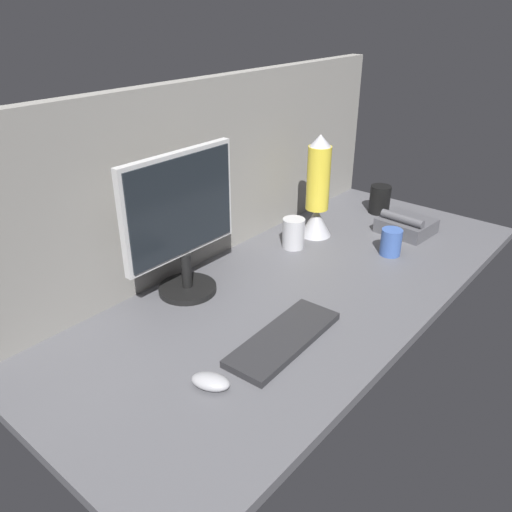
{
  "coord_description": "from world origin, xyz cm",
  "views": [
    {
      "loc": [
        -118.23,
        -80.68,
        82.24
      ],
      "look_at": [
        -10.69,
        0.0,
        14.0
      ],
      "focal_mm": 35.89,
      "sensor_mm": 36.0,
      "label": 1
    }
  ],
  "objects_px": {
    "keyboard": "(284,339)",
    "mug_black_travel": "(380,199)",
    "mug_ceramic_blue": "(391,242)",
    "mug_steel": "(294,233)",
    "mouse": "(211,382)",
    "desk_phone": "(406,225)",
    "lava_lamp": "(317,195)",
    "monitor": "(181,219)"
  },
  "relations": [
    {
      "from": "mug_steel",
      "to": "monitor",
      "type": "bearing_deg",
      "value": 171.56
    },
    {
      "from": "keyboard",
      "to": "mug_ceramic_blue",
      "type": "relative_size",
      "value": 3.44
    },
    {
      "from": "keyboard",
      "to": "mug_black_travel",
      "type": "distance_m",
      "value": 1.02
    },
    {
      "from": "mug_black_travel",
      "to": "mug_steel",
      "type": "distance_m",
      "value": 0.51
    },
    {
      "from": "monitor",
      "to": "mug_steel",
      "type": "distance_m",
      "value": 0.51
    },
    {
      "from": "mug_steel",
      "to": "lava_lamp",
      "type": "distance_m",
      "value": 0.18
    },
    {
      "from": "monitor",
      "to": "mouse",
      "type": "height_order",
      "value": "monitor"
    },
    {
      "from": "desk_phone",
      "to": "keyboard",
      "type": "bearing_deg",
      "value": -175.42
    },
    {
      "from": "monitor",
      "to": "lava_lamp",
      "type": "relative_size",
      "value": 1.13
    },
    {
      "from": "monitor",
      "to": "mug_ceramic_blue",
      "type": "bearing_deg",
      "value": -29.85
    },
    {
      "from": "keyboard",
      "to": "mug_ceramic_blue",
      "type": "xyz_separation_m",
      "value": [
        0.66,
        0.03,
        0.04
      ]
    },
    {
      "from": "keyboard",
      "to": "monitor",
      "type": "bearing_deg",
      "value": 85.14
    },
    {
      "from": "monitor",
      "to": "mug_steel",
      "type": "height_order",
      "value": "monitor"
    },
    {
      "from": "mouse",
      "to": "lava_lamp",
      "type": "distance_m",
      "value": 0.94
    },
    {
      "from": "mouse",
      "to": "desk_phone",
      "type": "bearing_deg",
      "value": -19.04
    },
    {
      "from": "monitor",
      "to": "mug_ceramic_blue",
      "type": "distance_m",
      "value": 0.77
    },
    {
      "from": "keyboard",
      "to": "mug_steel",
      "type": "bearing_deg",
      "value": 31.43
    },
    {
      "from": "mug_black_travel",
      "to": "lava_lamp",
      "type": "distance_m",
      "value": 0.39
    },
    {
      "from": "monitor",
      "to": "mouse",
      "type": "xyz_separation_m",
      "value": [
        -0.27,
        -0.37,
        -0.23
      ]
    },
    {
      "from": "mug_black_travel",
      "to": "lava_lamp",
      "type": "relative_size",
      "value": 0.3
    },
    {
      "from": "mouse",
      "to": "mug_ceramic_blue",
      "type": "distance_m",
      "value": 0.91
    },
    {
      "from": "keyboard",
      "to": "mug_steel",
      "type": "relative_size",
      "value": 3.34
    },
    {
      "from": "mug_steel",
      "to": "keyboard",
      "type": "bearing_deg",
      "value": -145.96
    },
    {
      "from": "keyboard",
      "to": "desk_phone",
      "type": "height_order",
      "value": "desk_phone"
    },
    {
      "from": "mouse",
      "to": "lava_lamp",
      "type": "xyz_separation_m",
      "value": [
        0.88,
        0.3,
        0.15
      ]
    },
    {
      "from": "mug_steel",
      "to": "desk_phone",
      "type": "distance_m",
      "value": 0.46
    },
    {
      "from": "keyboard",
      "to": "desk_phone",
      "type": "xyz_separation_m",
      "value": [
        0.87,
        0.07,
        0.02
      ]
    },
    {
      "from": "lava_lamp",
      "to": "keyboard",
      "type": "bearing_deg",
      "value": -152.52
    },
    {
      "from": "mug_ceramic_blue",
      "to": "mug_steel",
      "type": "height_order",
      "value": "mug_steel"
    },
    {
      "from": "mug_ceramic_blue",
      "to": "mug_steel",
      "type": "relative_size",
      "value": 0.97
    },
    {
      "from": "lava_lamp",
      "to": "mouse",
      "type": "bearing_deg",
      "value": -161.0
    },
    {
      "from": "keyboard",
      "to": "mug_black_travel",
      "type": "height_order",
      "value": "mug_black_travel"
    },
    {
      "from": "monitor",
      "to": "keyboard",
      "type": "height_order",
      "value": "monitor"
    },
    {
      "from": "mouse",
      "to": "mug_steel",
      "type": "distance_m",
      "value": 0.8
    },
    {
      "from": "keyboard",
      "to": "lava_lamp",
      "type": "relative_size",
      "value": 0.95
    },
    {
      "from": "mouse",
      "to": "desk_phone",
      "type": "height_order",
      "value": "desk_phone"
    },
    {
      "from": "desk_phone",
      "to": "mouse",
      "type": "bearing_deg",
      "value": -177.63
    },
    {
      "from": "mouse",
      "to": "desk_phone",
      "type": "xyz_separation_m",
      "value": [
        1.12,
        0.05,
        0.01
      ]
    },
    {
      "from": "mouse",
      "to": "lava_lamp",
      "type": "bearing_deg",
      "value": -2.41
    },
    {
      "from": "mug_ceramic_blue",
      "to": "mouse",
      "type": "bearing_deg",
      "value": -179.77
    },
    {
      "from": "mouse",
      "to": "mug_black_travel",
      "type": "distance_m",
      "value": 1.27
    },
    {
      "from": "lava_lamp",
      "to": "desk_phone",
      "type": "height_order",
      "value": "lava_lamp"
    }
  ]
}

